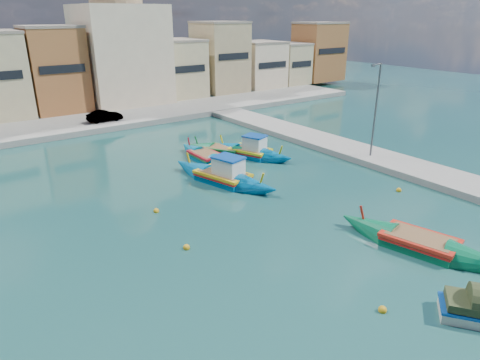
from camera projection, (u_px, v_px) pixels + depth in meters
name	position (u px, v px, depth m)	size (l,w,h in m)	color
ground	(246.00, 257.00, 21.67)	(160.00, 160.00, 0.00)	#164442
east_quay	(441.00, 178.00, 31.50)	(4.00, 70.00, 0.50)	gray
north_quay	(66.00, 126.00, 45.60)	(80.00, 8.00, 0.60)	gray
north_townhouses	(99.00, 70.00, 53.11)	(83.20, 7.87, 10.19)	#C0B185
church_block	(120.00, 40.00, 54.18)	(10.00, 10.00, 19.10)	beige
quay_street_lamp	(375.00, 110.00, 34.22)	(1.18, 0.16, 8.00)	#595B60
luzzu_turquoise_cabin	(223.00, 177.00, 31.21)	(4.58, 10.03, 3.15)	#00619B
luzzu_blue_cabin	(250.00, 152.00, 36.83)	(4.82, 8.52, 2.95)	#0066A0
luzzu_cyan_mid	(206.00, 158.00, 35.90)	(1.97, 7.95, 2.35)	#006996
luzzu_green	(223.00, 151.00, 37.54)	(5.47, 7.21, 2.31)	#0A6E42
luzzu_blue_south	(419.00, 244.00, 22.36)	(4.19, 9.36, 2.64)	#0A6D44
tender_near	(478.00, 311.00, 17.11)	(2.91, 3.21, 1.40)	beige
mooring_buoys	(210.00, 210.00, 26.74)	(24.42, 24.25, 0.36)	gold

